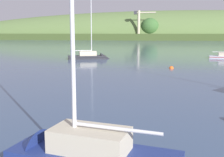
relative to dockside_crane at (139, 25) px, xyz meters
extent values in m
cube|color=#3C4E24|center=(3.02, 15.99, -9.17)|extent=(600.09, 72.03, 5.13)
ellipsoid|color=#56703D|center=(36.56, 34.96, -11.73)|extent=(480.81, 84.65, 51.56)
sphere|color=#38602D|center=(8.53, 6.29, -1.35)|extent=(15.00, 15.00, 15.00)
cube|color=#4C4C51|center=(-0.41, 0.02, -10.73)|extent=(4.93, 4.93, 2.00)
cylinder|color=#BCB293|center=(-0.41, 0.02, 0.93)|extent=(2.13, 2.13, 21.33)
cylinder|color=#BCB293|center=(5.53, -0.29, 9.89)|extent=(14.90, 1.95, 1.17)
cube|color=#333338|center=(-3.08, 0.16, 9.89)|extent=(2.53, 3.11, 2.56)
cube|color=#ADB2BC|center=(25.79, -161.34, -11.68)|extent=(6.94, 3.52, 1.13)
cube|color=maroon|center=(25.79, -161.34, -11.39)|extent=(6.95, 3.54, 0.12)
cylinder|color=silver|center=(24.89, -161.19, -10.25)|extent=(3.45, 0.71, 0.14)
cone|color=navy|center=(2.95, -216.13, -11.64)|extent=(2.35, 2.93, 2.60)
cube|color=#BCB299|center=(6.36, -216.88, -10.43)|extent=(3.62, 2.51, 0.98)
cylinder|color=silver|center=(5.64, -216.72, -5.72)|extent=(0.19, 0.19, 10.40)
cylinder|color=silver|center=(7.52, -217.14, -9.79)|extent=(3.79, 0.98, 0.15)
cube|color=#232328|center=(-5.15, -166.65, -11.75)|extent=(8.82, 5.25, 1.57)
cone|color=#232328|center=(-1.17, -165.34, -11.75)|extent=(2.82, 3.19, 2.67)
cube|color=black|center=(-5.15, -166.65, -11.31)|extent=(8.83, 5.28, 0.15)
cube|color=#BCB299|center=(-4.95, -166.58, -10.46)|extent=(4.17, 2.97, 1.00)
cylinder|color=silver|center=(-4.15, -166.32, -4.08)|extent=(0.19, 0.19, 13.76)
cylinder|color=silver|center=(-6.24, -167.01, -9.81)|extent=(4.22, 1.52, 0.16)
sphere|color=#EA5B19|center=(12.41, -181.17, -11.73)|extent=(0.77, 0.77, 0.77)
cylinder|color=black|center=(12.41, -181.17, -11.31)|extent=(0.04, 0.04, 0.08)
camera|label=1|loc=(8.81, -228.05, -5.91)|focal=44.86mm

